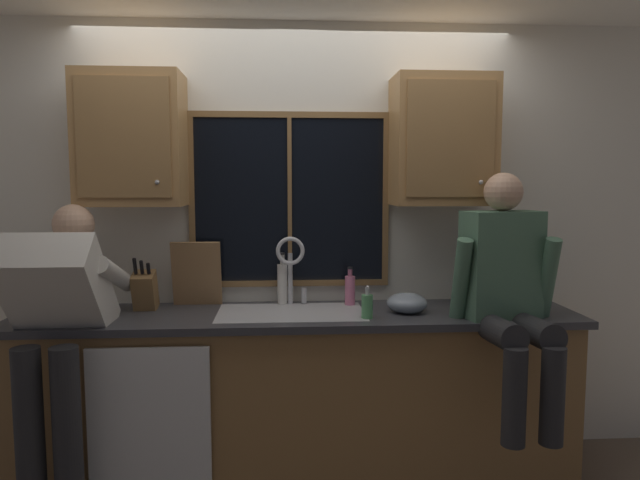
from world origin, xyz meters
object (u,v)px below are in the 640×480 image
Objects in this scene: cutting_board at (197,274)px; soap_dispenser at (367,306)px; bottle_green_glass at (350,289)px; person_standing at (58,324)px; mixing_bowl at (407,303)px; knife_block at (145,291)px; person_sitting_on_counter at (508,286)px; bottle_tall_clear at (282,283)px.

cutting_board reaches higher than soap_dispenser.
bottle_green_glass is at bearing 98.68° from soap_dispenser.
person_standing is 1.78m from mixing_bowl.
mixing_bowl is 0.27m from soap_dispenser.
knife_block is at bearing -176.70° from bottle_green_glass.
person_standing reaches higher than bottle_green_glass.
cutting_board is 1.71× the size of bottle_green_glass.
person_sitting_on_counter is at bearing -8.81° from soap_dispenser.
cutting_board is 0.50m from bottle_tall_clear.
knife_block is 0.85× the size of cutting_board.
bottle_green_glass is (0.88, -0.04, -0.09)m from cutting_board.
bottle_green_glass reaches higher than soap_dispenser.
person_standing is 8.71× the size of soap_dispenser.
cutting_board is (0.27, 0.10, 0.08)m from knife_block.
person_sitting_on_counter is 1.25m from bottle_tall_clear.
knife_block is 0.30m from cutting_board.
bottle_green_glass is at bearing -2.41° from cutting_board.
person_sitting_on_counter is 0.88m from bottle_green_glass.
knife_block is at bearing 174.53° from mixing_bowl.
bottle_tall_clear is (-0.44, 0.39, 0.06)m from soap_dispenser.
bottle_green_glass is 0.73× the size of bottle_tall_clear.
mixing_bowl is 0.73m from bottle_tall_clear.
person_sitting_on_counter reaches higher than soap_dispenser.
person_standing is at bearing -175.07° from soap_dispenser.
cutting_board is at bearing 158.29° from soap_dispenser.
person_sitting_on_counter is 5.67× the size of bottle_green_glass.
person_sitting_on_counter is 0.72m from soap_dispenser.
knife_block reaches higher than soap_dispenser.
bottle_green_glass is at bearing 144.81° from mixing_bowl.
bottle_tall_clear is (0.76, 0.12, 0.02)m from knife_block.
person_sitting_on_counter is at bearing 0.57° from person_standing.
soap_dispenser is at bearing 4.93° from person_standing.
person_standing is at bearing -162.47° from bottle_green_glass.
bottle_tall_clear is (1.08, 0.52, 0.10)m from person_standing.
soap_dispenser is 0.78× the size of bottle_green_glass.
bottle_green_glass is at bearing -7.63° from bottle_tall_clear.
person_standing is 5.01× the size of bottle_tall_clear.
mixing_bowl is at bearing -11.64° from cutting_board.
bottle_tall_clear is at bearing 159.33° from mixing_bowl.
bottle_tall_clear is at bearing 25.55° from person_standing.
cutting_board is at bearing -178.22° from bottle_tall_clear.
person_standing is at bearing -128.88° from knife_block.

